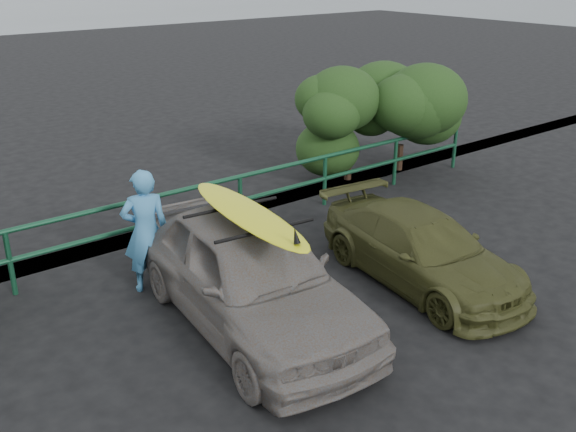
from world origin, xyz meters
The scene contains 8 objects.
ground centered at (0.00, 0.00, 0.00)m, with size 80.00×80.00×0.00m, color black.
guardrail centered at (0.00, 5.00, 0.52)m, with size 14.00×0.08×1.04m, color #123F27, non-canonical shape.
shrub_right centered at (5.00, 5.50, 1.14)m, with size 3.20×2.40×2.28m, color #1E3B15, non-canonical shape.
sedan centered at (-0.72, 2.22, 0.76)m, with size 1.78×4.43×1.51m, color #67615C.
olive_vehicle centered at (2.01, 1.64, 0.54)m, with size 1.50×3.69×1.07m, color #3C3E1B.
man centered at (-1.34, 3.95, 0.93)m, with size 0.68×0.45×1.86m, color #3F88BD.
roof_rack centered at (-0.72, 2.22, 1.53)m, with size 1.37×0.96×0.05m, color black, non-canonical shape.
surfboard centered at (-0.72, 2.22, 1.60)m, with size 0.57×2.77×0.08m, color #D2D916.
Camera 1 is at (-4.92, -4.03, 4.61)m, focal length 40.00 mm.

